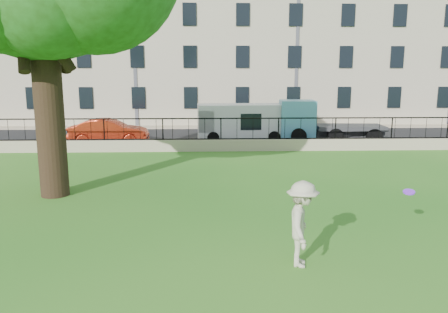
{
  "coord_description": "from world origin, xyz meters",
  "views": [
    {
      "loc": [
        -0.71,
        -10.44,
        3.96
      ],
      "look_at": [
        -0.17,
        3.5,
        1.31
      ],
      "focal_mm": 35.0,
      "sensor_mm": 36.0,
      "label": 1
    }
  ],
  "objects_px": {
    "red_sedan": "(109,132)",
    "white_van": "(242,123)",
    "man": "(302,224)",
    "frisbee": "(409,192)",
    "blue_truck": "(329,121)"
  },
  "relations": [
    {
      "from": "red_sedan",
      "to": "blue_truck",
      "type": "distance_m",
      "value": 12.82
    },
    {
      "from": "frisbee",
      "to": "white_van",
      "type": "xyz_separation_m",
      "value": [
        -2.65,
        16.15,
        -0.15
      ]
    },
    {
      "from": "red_sedan",
      "to": "white_van",
      "type": "distance_m",
      "value": 7.72
    },
    {
      "from": "man",
      "to": "frisbee",
      "type": "xyz_separation_m",
      "value": [
        2.76,
        1.16,
        0.34
      ]
    },
    {
      "from": "man",
      "to": "blue_truck",
      "type": "distance_m",
      "value": 17.69
    },
    {
      "from": "white_van",
      "to": "red_sedan",
      "type": "bearing_deg",
      "value": -175.45
    },
    {
      "from": "white_van",
      "to": "man",
      "type": "bearing_deg",
      "value": -93.28
    },
    {
      "from": "red_sedan",
      "to": "white_van",
      "type": "xyz_separation_m",
      "value": [
        7.65,
        1.0,
        0.37
      ]
    },
    {
      "from": "man",
      "to": "red_sedan",
      "type": "height_order",
      "value": "man"
    },
    {
      "from": "frisbee",
      "to": "blue_truck",
      "type": "height_order",
      "value": "blue_truck"
    },
    {
      "from": "man",
      "to": "blue_truck",
      "type": "relative_size",
      "value": 0.31
    },
    {
      "from": "frisbee",
      "to": "red_sedan",
      "type": "xyz_separation_m",
      "value": [
        -10.29,
        15.15,
        -0.52
      ]
    },
    {
      "from": "red_sedan",
      "to": "white_van",
      "type": "height_order",
      "value": "white_van"
    },
    {
      "from": "blue_truck",
      "to": "man",
      "type": "bearing_deg",
      "value": -102.79
    },
    {
      "from": "red_sedan",
      "to": "blue_truck",
      "type": "xyz_separation_m",
      "value": [
        12.79,
        0.58,
        0.49
      ]
    }
  ]
}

